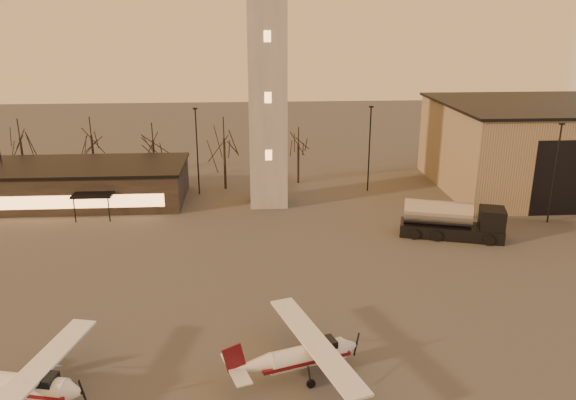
{
  "coord_description": "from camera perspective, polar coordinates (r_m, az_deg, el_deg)",
  "views": [
    {
      "loc": [
        -1.85,
        -29.48,
        19.71
      ],
      "look_at": [
        1.03,
        13.0,
        5.87
      ],
      "focal_mm": 35.0,
      "sensor_mm": 36.0,
      "label": 1
    }
  ],
  "objects": [
    {
      "name": "hangar",
      "position": [
        75.31,
        26.5,
        4.96
      ],
      "size": [
        30.6,
        20.6,
        10.3
      ],
      "color": "#998164",
      "rests_on": "ground"
    },
    {
      "name": "terminal",
      "position": [
        67.02,
        -21.22,
        1.57
      ],
      "size": [
        25.4,
        12.2,
        4.3
      ],
      "color": "black",
      "rests_on": "ground"
    },
    {
      "name": "cessna_front",
      "position": [
        33.6,
        2.16,
        -15.78
      ],
      "size": [
        8.76,
        10.78,
        3.01
      ],
      "rotation": [
        0.0,
        0.0,
        0.31
      ],
      "color": "silver",
      "rests_on": "ground"
    },
    {
      "name": "tree_row",
      "position": [
        71.0,
        -13.49,
        6.33
      ],
      "size": [
        37.2,
        9.2,
        8.8
      ],
      "color": "black",
      "rests_on": "ground"
    },
    {
      "name": "control_tower",
      "position": [
        59.61,
        -2.16,
        14.74
      ],
      "size": [
        6.8,
        6.8,
        32.6
      ],
      "color": "gray",
      "rests_on": "ground"
    },
    {
      "name": "fuel_truck",
      "position": [
        54.85,
        16.24,
        -2.28
      ],
      "size": [
        9.74,
        5.25,
        3.48
      ],
      "rotation": [
        0.0,
        0.0,
        -0.29
      ],
      "color": "black",
      "rests_on": "ground"
    },
    {
      "name": "cessna_rear",
      "position": [
        34.06,
        -24.9,
        -17.12
      ],
      "size": [
        8.86,
        11.11,
        3.06
      ],
      "rotation": [
        0.0,
        0.0,
        -0.23
      ],
      "color": "silver",
      "rests_on": "ground"
    },
    {
      "name": "light_poles",
      "position": [
        62.19,
        -1.61,
        4.7
      ],
      "size": [
        58.5,
        12.25,
        10.14
      ],
      "color": "black",
      "rests_on": "ground"
    },
    {
      "name": "ground",
      "position": [
        35.51,
        -0.25,
        -15.7
      ],
      "size": [
        220.0,
        220.0,
        0.0
      ],
      "primitive_type": "plane",
      "color": "#3D3B38",
      "rests_on": "ground"
    }
  ]
}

